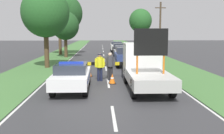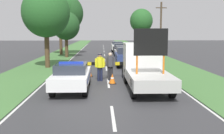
{
  "view_description": "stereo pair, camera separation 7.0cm",
  "coord_description": "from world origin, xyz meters",
  "px_view_note": "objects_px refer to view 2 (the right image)",
  "views": [
    {
      "loc": [
        -0.48,
        -12.99,
        3.07
      ],
      "look_at": [
        0.18,
        1.6,
        1.1
      ],
      "focal_mm": 42.0,
      "sensor_mm": 36.0,
      "label": 1
    },
    {
      "loc": [
        -0.41,
        -13.0,
        3.07
      ],
      "look_at": [
        0.18,
        1.6,
        1.1
      ],
      "focal_mm": 42.0,
      "sensor_mm": 36.0,
      "label": 2
    }
  ],
  "objects_px": {
    "traffic_cone_near_truck": "(131,73)",
    "traffic_cone_behind_barrier": "(78,71)",
    "police_car": "(72,76)",
    "utility_pole": "(161,30)",
    "queued_car_van_white": "(117,46)",
    "queued_car_hatch_blue": "(127,56)",
    "roadside_tree_near_left": "(141,21)",
    "road_barrier": "(106,65)",
    "traffic_cone_centre_front": "(89,72)",
    "queued_car_sedan_black": "(120,49)",
    "work_truck": "(144,66)",
    "queued_car_sedan_silver": "(123,52)",
    "pedestrian_civilian": "(110,64)",
    "roadside_tree_mid_right": "(60,10)",
    "traffic_cone_near_police": "(112,79)",
    "roadside_tree_far_left": "(46,13)",
    "roadside_tree_near_right": "(66,26)",
    "police_officer": "(100,65)",
    "roadside_tree_mid_left": "(66,13)"
  },
  "relations": [
    {
      "from": "police_officer",
      "to": "traffic_cone_near_truck",
      "type": "height_order",
      "value": "police_officer"
    },
    {
      "from": "traffic_cone_behind_barrier",
      "to": "queued_car_hatch_blue",
      "type": "distance_m",
      "value": 6.13
    },
    {
      "from": "utility_pole",
      "to": "roadside_tree_near_right",
      "type": "bearing_deg",
      "value": 167.57
    },
    {
      "from": "queued_car_van_white",
      "to": "queued_car_hatch_blue",
      "type": "bearing_deg",
      "value": 89.29
    },
    {
      "from": "traffic_cone_centre_front",
      "to": "queued_car_hatch_blue",
      "type": "bearing_deg",
      "value": 60.21
    },
    {
      "from": "utility_pole",
      "to": "traffic_cone_behind_barrier",
      "type": "bearing_deg",
      "value": -128.25
    },
    {
      "from": "road_barrier",
      "to": "utility_pole",
      "type": "xyz_separation_m",
      "value": [
        6.35,
        11.82,
        2.39
      ]
    },
    {
      "from": "police_officer",
      "to": "traffic_cone_near_truck",
      "type": "distance_m",
      "value": 2.64
    },
    {
      "from": "traffic_cone_near_police",
      "to": "police_car",
      "type": "bearing_deg",
      "value": -142.55
    },
    {
      "from": "traffic_cone_near_police",
      "to": "traffic_cone_centre_front",
      "type": "distance_m",
      "value": 2.94
    },
    {
      "from": "pedestrian_civilian",
      "to": "roadside_tree_near_right",
      "type": "distance_m",
      "value": 15.99
    },
    {
      "from": "roadside_tree_near_left",
      "to": "traffic_cone_near_truck",
      "type": "bearing_deg",
      "value": -99.94
    },
    {
      "from": "queued_car_sedan_black",
      "to": "roadside_tree_near_right",
      "type": "bearing_deg",
      "value": 27.91
    },
    {
      "from": "roadside_tree_mid_left",
      "to": "roadside_tree_mid_right",
      "type": "distance_m",
      "value": 1.14
    },
    {
      "from": "roadside_tree_near_right",
      "to": "traffic_cone_near_truck",
      "type": "bearing_deg",
      "value": -65.98
    },
    {
      "from": "traffic_cone_near_police",
      "to": "roadside_tree_mid_right",
      "type": "xyz_separation_m",
      "value": [
        -6.07,
        20.13,
        5.66
      ]
    },
    {
      "from": "pedestrian_civilian",
      "to": "traffic_cone_near_truck",
      "type": "bearing_deg",
      "value": 58.35
    },
    {
      "from": "roadside_tree_mid_right",
      "to": "traffic_cone_near_police",
      "type": "bearing_deg",
      "value": -73.22
    },
    {
      "from": "road_barrier",
      "to": "traffic_cone_centre_front",
      "type": "distance_m",
      "value": 1.35
    },
    {
      "from": "traffic_cone_centre_front",
      "to": "roadside_tree_mid_right",
      "type": "xyz_separation_m",
      "value": [
        -4.59,
        17.59,
        5.67
      ]
    },
    {
      "from": "pedestrian_civilian",
      "to": "queued_car_sedan_black",
      "type": "bearing_deg",
      "value": 106.35
    },
    {
      "from": "queued_car_sedan_black",
      "to": "utility_pole",
      "type": "height_order",
      "value": "utility_pole"
    },
    {
      "from": "roadside_tree_mid_right",
      "to": "utility_pole",
      "type": "bearing_deg",
      "value": -27.54
    },
    {
      "from": "road_barrier",
      "to": "roadside_tree_far_left",
      "type": "xyz_separation_m",
      "value": [
        -4.89,
        5.12,
        3.77
      ]
    },
    {
      "from": "pedestrian_civilian",
      "to": "traffic_cone_centre_front",
      "type": "relative_size",
      "value": 2.94
    },
    {
      "from": "traffic_cone_near_truck",
      "to": "traffic_cone_behind_barrier",
      "type": "relative_size",
      "value": 1.04
    },
    {
      "from": "traffic_cone_centre_front",
      "to": "queued_car_van_white",
      "type": "xyz_separation_m",
      "value": [
        3.3,
        22.89,
        0.52
      ]
    },
    {
      "from": "police_car",
      "to": "queued_car_van_white",
      "type": "distance_m",
      "value": 27.42
    },
    {
      "from": "pedestrian_civilian",
      "to": "utility_pole",
      "type": "relative_size",
      "value": 0.28
    },
    {
      "from": "traffic_cone_near_police",
      "to": "roadside_tree_near_left",
      "type": "height_order",
      "value": "roadside_tree_near_left"
    },
    {
      "from": "pedestrian_civilian",
      "to": "roadside_tree_mid_right",
      "type": "xyz_separation_m",
      "value": [
        -5.99,
        18.94,
        4.93
      ]
    },
    {
      "from": "police_officer",
      "to": "utility_pole",
      "type": "relative_size",
      "value": 0.27
    },
    {
      "from": "police_car",
      "to": "traffic_cone_near_truck",
      "type": "bearing_deg",
      "value": 43.37
    },
    {
      "from": "roadside_tree_mid_left",
      "to": "utility_pole",
      "type": "distance_m",
      "value": 13.62
    },
    {
      "from": "traffic_cone_near_police",
      "to": "utility_pole",
      "type": "distance_m",
      "value": 15.38
    },
    {
      "from": "work_truck",
      "to": "queued_car_hatch_blue",
      "type": "height_order",
      "value": "work_truck"
    },
    {
      "from": "traffic_cone_behind_barrier",
      "to": "utility_pole",
      "type": "distance_m",
      "value": 13.79
    },
    {
      "from": "traffic_cone_near_police",
      "to": "roadside_tree_far_left",
      "type": "bearing_deg",
      "value": 126.34
    },
    {
      "from": "queued_car_van_white",
      "to": "roadside_tree_far_left",
      "type": "height_order",
      "value": "roadside_tree_far_left"
    },
    {
      "from": "police_officer",
      "to": "roadside_tree_mid_right",
      "type": "xyz_separation_m",
      "value": [
        -5.33,
        19.22,
        4.94
      ]
    },
    {
      "from": "work_truck",
      "to": "queued_car_sedan_silver",
      "type": "distance_m",
      "value": 15.22
    },
    {
      "from": "traffic_cone_behind_barrier",
      "to": "utility_pole",
      "type": "relative_size",
      "value": 0.09
    },
    {
      "from": "queued_car_sedan_black",
      "to": "roadside_tree_near_right",
      "type": "relative_size",
      "value": 0.74
    },
    {
      "from": "queued_car_sedan_black",
      "to": "roadside_tree_far_left",
      "type": "bearing_deg",
      "value": 60.56
    },
    {
      "from": "traffic_cone_behind_barrier",
      "to": "queued_car_sedan_black",
      "type": "distance_m",
      "value": 17.02
    },
    {
      "from": "queued_car_hatch_blue",
      "to": "roadside_tree_mid_left",
      "type": "xyz_separation_m",
      "value": [
        -7.02,
        13.04,
        4.65
      ]
    },
    {
      "from": "police_car",
      "to": "utility_pole",
      "type": "relative_size",
      "value": 0.72
    },
    {
      "from": "work_truck",
      "to": "traffic_cone_near_truck",
      "type": "relative_size",
      "value": 8.93
    },
    {
      "from": "traffic_cone_near_truck",
      "to": "queued_car_sedan_silver",
      "type": "height_order",
      "value": "queued_car_sedan_silver"
    },
    {
      "from": "pedestrian_civilian",
      "to": "traffic_cone_behind_barrier",
      "type": "height_order",
      "value": "pedestrian_civilian"
    }
  ]
}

